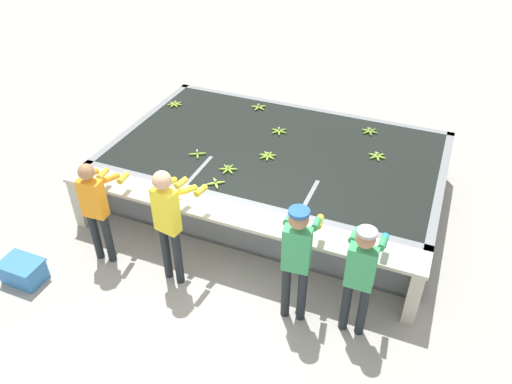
# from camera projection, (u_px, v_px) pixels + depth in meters

# --- Properties ---
(ground_plane) EXTENTS (80.00, 80.00, 0.00)m
(ground_plane) POSITION_uv_depth(u_px,v_px,m) (226.00, 271.00, 6.89)
(ground_plane) COLOR #A3A099
(ground_plane) RESTS_ON ground
(wash_tank) EXTENTS (5.11, 3.12, 0.87)m
(wash_tank) POSITION_uv_depth(u_px,v_px,m) (277.00, 171.00, 8.13)
(wash_tank) COLOR gray
(wash_tank) RESTS_ON ground
(work_ledge) EXTENTS (5.11, 0.45, 0.87)m
(work_ledge) POSITION_uv_depth(u_px,v_px,m) (231.00, 226.00, 6.68)
(work_ledge) COLOR #B7B2A3
(work_ledge) RESTS_ON ground
(worker_0) EXTENTS (0.43, 0.72, 1.58)m
(worker_0) POSITION_uv_depth(u_px,v_px,m) (96.00, 204.00, 6.58)
(worker_0) COLOR #1E2328
(worker_0) RESTS_ON ground
(worker_1) EXTENTS (0.48, 0.74, 1.74)m
(worker_1) POSITION_uv_depth(u_px,v_px,m) (169.00, 217.00, 6.19)
(worker_1) COLOR #1E2328
(worker_1) RESTS_ON ground
(worker_2) EXTENTS (0.45, 0.74, 1.68)m
(worker_2) POSITION_uv_depth(u_px,v_px,m) (297.00, 254.00, 5.69)
(worker_2) COLOR #1E2328
(worker_2) RESTS_ON ground
(worker_3) EXTENTS (0.41, 0.71, 1.58)m
(worker_3) POSITION_uv_depth(u_px,v_px,m) (361.00, 272.00, 5.56)
(worker_3) COLOR #1E2328
(worker_3) RESTS_ON ground
(banana_bunch_floating_0) EXTENTS (0.26, 0.26, 0.08)m
(banana_bunch_floating_0) POSITION_uv_depth(u_px,v_px,m) (197.00, 154.00, 7.69)
(banana_bunch_floating_0) COLOR #75A333
(banana_bunch_floating_0) RESTS_ON wash_tank
(banana_bunch_floating_1) EXTENTS (0.28, 0.28, 0.08)m
(banana_bunch_floating_1) POSITION_uv_depth(u_px,v_px,m) (175.00, 104.00, 9.08)
(banana_bunch_floating_1) COLOR #8CB738
(banana_bunch_floating_1) RESTS_ON wash_tank
(banana_bunch_floating_2) EXTENTS (0.28, 0.27, 0.08)m
(banana_bunch_floating_2) POSITION_uv_depth(u_px,v_px,m) (279.00, 131.00, 8.27)
(banana_bunch_floating_2) COLOR #7FAD33
(banana_bunch_floating_2) RESTS_ON wash_tank
(banana_bunch_floating_3) EXTENTS (0.25, 0.25, 0.08)m
(banana_bunch_floating_3) POSITION_uv_depth(u_px,v_px,m) (216.00, 183.00, 7.06)
(banana_bunch_floating_3) COLOR #93BC3D
(banana_bunch_floating_3) RESTS_ON wash_tank
(banana_bunch_floating_4) EXTENTS (0.28, 0.27, 0.08)m
(banana_bunch_floating_4) POSITION_uv_depth(u_px,v_px,m) (370.00, 131.00, 8.27)
(banana_bunch_floating_4) COLOR #75A333
(banana_bunch_floating_4) RESTS_ON wash_tank
(banana_bunch_floating_5) EXTENTS (0.27, 0.27, 0.08)m
(banana_bunch_floating_5) POSITION_uv_depth(u_px,v_px,m) (259.00, 107.00, 8.98)
(banana_bunch_floating_5) COLOR #9EC642
(banana_bunch_floating_5) RESTS_ON wash_tank
(banana_bunch_floating_6) EXTENTS (0.28, 0.27, 0.08)m
(banana_bunch_floating_6) POSITION_uv_depth(u_px,v_px,m) (377.00, 156.00, 7.64)
(banana_bunch_floating_6) COLOR #8CB738
(banana_bunch_floating_6) RESTS_ON wash_tank
(banana_bunch_floating_7) EXTENTS (0.28, 0.28, 0.08)m
(banana_bunch_floating_7) POSITION_uv_depth(u_px,v_px,m) (268.00, 156.00, 7.65)
(banana_bunch_floating_7) COLOR #7FAD33
(banana_bunch_floating_7) RESTS_ON wash_tank
(banana_bunch_floating_8) EXTENTS (0.27, 0.28, 0.08)m
(banana_bunch_floating_8) POSITION_uv_depth(u_px,v_px,m) (228.00, 169.00, 7.35)
(banana_bunch_floating_8) COLOR #75A333
(banana_bunch_floating_8) RESTS_ON wash_tank
(knife_0) EXTENTS (0.35, 0.12, 0.02)m
(knife_0) POSITION_uv_depth(u_px,v_px,m) (172.00, 198.00, 6.79)
(knife_0) COLOR silver
(knife_0) RESTS_ON work_ledge
(crate) EXTENTS (0.55, 0.39, 0.32)m
(crate) POSITION_uv_depth(u_px,v_px,m) (23.00, 271.00, 6.67)
(crate) COLOR #3375B7
(crate) RESTS_ON ground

